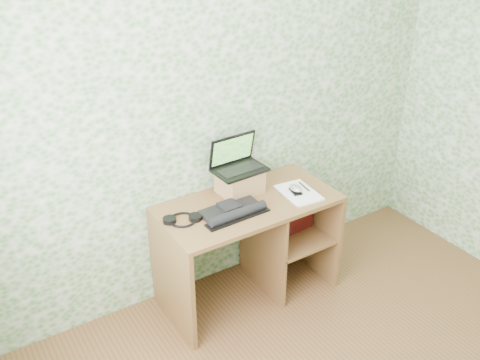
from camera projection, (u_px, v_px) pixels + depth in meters
wall_back at (223, 109)px, 3.49m from camera, size 3.50×0.00×3.50m
desk at (255, 231)px, 3.71m from camera, size 1.20×0.60×0.75m
riser at (240, 182)px, 3.60m from camera, size 0.28×0.24×0.16m
laptop at (237, 162)px, 3.56m from camera, size 0.35×0.26×0.23m
keyboard at (233, 211)px, 3.38m from camera, size 0.45×0.24×0.06m
headphones at (183, 219)px, 3.32m from camera, size 0.23×0.23×0.03m
notepad at (298, 193)px, 3.61m from camera, size 0.25×0.33×0.01m
mouse at (296, 190)px, 3.60m from camera, size 0.09×0.12×0.04m
pen at (304, 186)px, 3.67m from camera, size 0.03×0.14×0.01m
red_box at (297, 211)px, 3.81m from camera, size 0.27×0.11×0.31m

